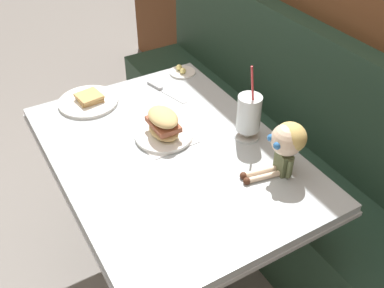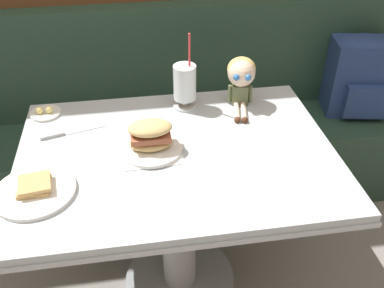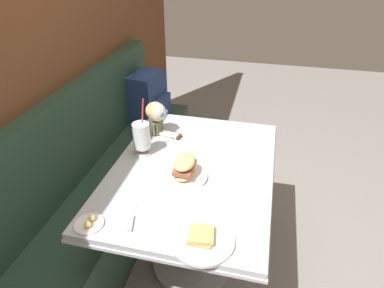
{
  "view_description": "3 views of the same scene",
  "coord_description": "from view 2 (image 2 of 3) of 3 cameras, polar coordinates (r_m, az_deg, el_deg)",
  "views": [
    {
      "loc": [
        1.15,
        -0.4,
        1.79
      ],
      "look_at": [
        0.05,
        0.25,
        0.78
      ],
      "focal_mm": 42.23,
      "sensor_mm": 36.0,
      "label": 1
    },
    {
      "loc": [
        -0.13,
        -1.01,
        1.64
      ],
      "look_at": [
        0.05,
        0.18,
        0.77
      ],
      "focal_mm": 40.05,
      "sensor_mm": 36.0,
      "label": 2
    },
    {
      "loc": [
        -1.34,
        -0.14,
        1.74
      ],
      "look_at": [
        0.07,
        0.2,
        0.84
      ],
      "focal_mm": 31.35,
      "sensor_mm": 36.0,
      "label": 3
    }
  ],
  "objects": [
    {
      "name": "booth_bench",
      "position": [
        2.24,
        -3.86,
        0.16
      ],
      "size": [
        2.6,
        0.48,
        1.0
      ],
      "color": "#233D2D",
      "rests_on": "ground"
    },
    {
      "name": "toast_plate",
      "position": [
        1.4,
        -20.22,
        -5.81
      ],
      "size": [
        0.25,
        0.25,
        0.04
      ],
      "color": "white",
      "rests_on": "diner_table"
    },
    {
      "name": "diner_table",
      "position": [
        1.62,
        -1.92,
        -6.5
      ],
      "size": [
        1.11,
        0.81,
        0.74
      ],
      "color": "#B2BCC1",
      "rests_on": "ground"
    },
    {
      "name": "butter_knife",
      "position": [
        1.64,
        -16.97,
        1.31
      ],
      "size": [
        0.23,
        0.08,
        0.01
      ],
      "color": "silver",
      "rests_on": "diner_table"
    },
    {
      "name": "backpack",
      "position": [
        2.33,
        21.46,
        8.66
      ],
      "size": [
        0.33,
        0.29,
        0.41
      ],
      "color": "navy",
      "rests_on": "booth_bench"
    },
    {
      "name": "butter_saucer",
      "position": [
        1.78,
        -18.95,
        3.99
      ],
      "size": [
        0.12,
        0.12,
        0.04
      ],
      "color": "white",
      "rests_on": "diner_table"
    },
    {
      "name": "seated_doll",
      "position": [
        1.71,
        6.58,
        9.09
      ],
      "size": [
        0.13,
        0.23,
        0.2
      ],
      "color": "#5B6642",
      "rests_on": "diner_table"
    },
    {
      "name": "sandwich_plate",
      "position": [
        1.47,
        -5.52,
        0.62
      ],
      "size": [
        0.22,
        0.22,
        0.12
      ],
      "color": "white",
      "rests_on": "diner_table"
    },
    {
      "name": "milkshake_glass",
      "position": [
        1.69,
        -0.97,
        7.97
      ],
      "size": [
        0.1,
        0.1,
        0.32
      ],
      "color": "silver",
      "rests_on": "diner_table"
    }
  ]
}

